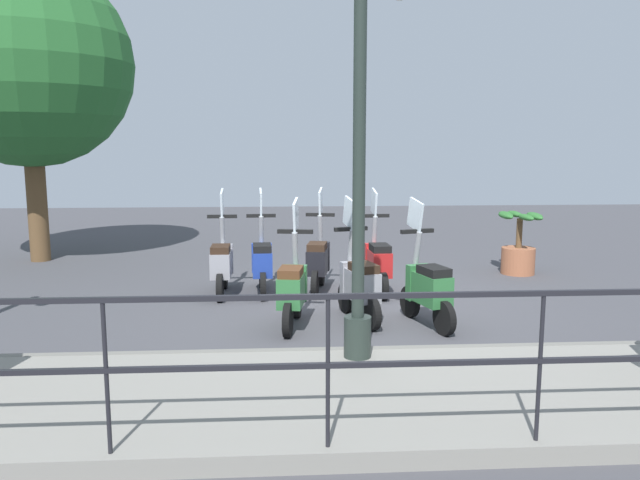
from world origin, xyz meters
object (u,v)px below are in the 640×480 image
at_px(scooter_far_0, 378,261).
at_px(scooter_far_3, 222,263).
at_px(scooter_far_2, 262,261).
at_px(lamp_post_near, 359,179).
at_px(scooter_near_1, 359,283).
at_px(scooter_near_0, 427,287).
at_px(tree_large, 28,64).
at_px(scooter_far_1, 318,260).
at_px(potted_palm, 519,248).
at_px(scooter_near_2, 292,288).

relative_size(scooter_far_0, scooter_far_3, 1.00).
bearing_deg(scooter_far_2, lamp_post_near, -165.83).
bearing_deg(scooter_near_1, scooter_near_0, -123.40).
bearing_deg(tree_large, scooter_far_1, -119.10).
distance_m(scooter_near_1, scooter_far_3, 2.36).
relative_size(potted_palm, scooter_near_1, 0.69).
height_order(tree_large, scooter_far_2, tree_large).
bearing_deg(scooter_far_2, potted_palm, -77.86).
height_order(tree_large, scooter_near_2, tree_large).
xyz_separation_m(scooter_near_2, scooter_far_3, (1.69, 1.00, 0.00)).
bearing_deg(scooter_near_0, scooter_far_1, 15.94).
xyz_separation_m(scooter_far_0, scooter_far_2, (0.11, 1.70, 0.00)).
height_order(tree_large, scooter_far_3, tree_large).
xyz_separation_m(potted_palm, scooter_near_1, (-2.71, 3.08, 0.04)).
xyz_separation_m(scooter_near_1, scooter_far_2, (1.55, 1.24, 0.00)).
xyz_separation_m(scooter_near_1, scooter_far_3, (1.49, 1.83, 0.00)).
xyz_separation_m(tree_large, potted_palm, (-1.77, -8.61, -3.19)).
distance_m(potted_palm, scooter_far_2, 4.47).
distance_m(tree_large, scooter_near_2, 7.35).
height_order(lamp_post_near, scooter_near_2, lamp_post_near).
relative_size(scooter_near_2, scooter_far_3, 1.00).
bearing_deg(scooter_far_3, scooter_near_1, -129.88).
bearing_deg(scooter_far_2, scooter_far_3, 92.71).
height_order(scooter_near_2, scooter_far_2, same).
bearing_deg(scooter_near_2, lamp_post_near, -149.78).
distance_m(scooter_near_1, scooter_far_1, 1.68).
bearing_deg(scooter_far_1, scooter_far_3, 105.52).
height_order(scooter_near_0, scooter_near_1, same).
bearing_deg(scooter_far_2, scooter_far_0, -96.71).
bearing_deg(scooter_near_1, lamp_post_near, 156.68).
relative_size(scooter_near_0, scooter_far_1, 1.00).
bearing_deg(scooter_near_0, scooter_near_2, 71.43).
distance_m(scooter_far_0, scooter_far_2, 1.71).
relative_size(scooter_near_2, scooter_far_2, 1.00).
bearing_deg(lamp_post_near, scooter_far_3, 26.30).
distance_m(tree_large, scooter_near_1, 7.78).
height_order(scooter_near_0, scooter_near_2, same).
relative_size(lamp_post_near, potted_palm, 3.70).
relative_size(potted_palm, scooter_near_2, 0.69).
relative_size(scooter_near_1, scooter_far_2, 1.00).
bearing_deg(scooter_near_1, tree_large, 35.25).
distance_m(potted_palm, scooter_far_1, 3.65).
height_order(lamp_post_near, scooter_far_1, lamp_post_near).
bearing_deg(scooter_near_0, tree_large, 36.46).
bearing_deg(scooter_far_1, scooter_far_2, 105.44).
xyz_separation_m(potted_palm, scooter_far_3, (-1.22, 4.91, 0.04)).
bearing_deg(scooter_far_3, scooter_far_0, -92.06).
height_order(scooter_near_1, scooter_far_1, same).
xyz_separation_m(tree_large, scooter_far_3, (-2.99, -3.70, -3.15)).
distance_m(potted_palm, scooter_near_2, 4.87).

